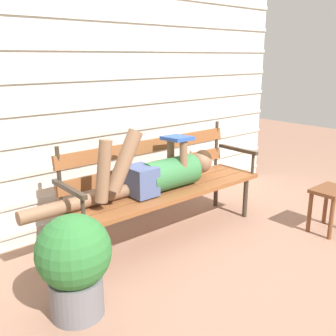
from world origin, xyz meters
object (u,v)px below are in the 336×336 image
Objects in this scene: potted_plant at (74,262)px; reclining_person at (156,173)px; park_bench at (163,181)px; footstool at (330,199)px.

reclining_person is at bearing 25.43° from potted_plant.
park_bench is 4.68× the size of footstool.
park_bench is 2.90× the size of potted_plant.
park_bench reaches higher than footstool.
footstool is at bearing -9.96° from potted_plant.
reclining_person is 1.11m from potted_plant.
park_bench is at bearing 25.88° from potted_plant.
park_bench is at bearing 29.21° from reclining_person.
park_bench is at bearing 140.18° from footstool.
reclining_person reaches higher than footstool.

